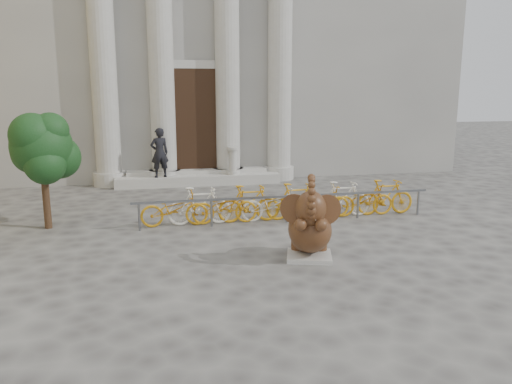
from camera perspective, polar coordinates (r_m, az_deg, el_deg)
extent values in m
plane|color=#474442|center=(9.71, -0.94, -9.14)|extent=(80.00, 80.00, 0.00)
cube|color=gray|center=(24.11, -8.34, 17.59)|extent=(22.00, 10.00, 12.00)
cube|color=black|center=(18.95, -6.91, 8.08)|extent=(2.40, 0.16, 4.00)
cylinder|color=#A8A59E|center=(18.77, -17.03, 12.83)|extent=(0.90, 0.90, 8.00)
cylinder|color=#A8A59E|center=(18.73, -10.76, 13.13)|extent=(0.90, 0.90, 8.00)
cylinder|color=#A8A59E|center=(18.95, -3.29, 13.28)|extent=(0.90, 0.90, 8.00)
cylinder|color=#A8A59E|center=(19.37, 2.72, 13.25)|extent=(0.90, 0.90, 8.00)
cube|color=#A8A59E|center=(18.68, -6.60, 1.48)|extent=(6.00, 1.20, 0.36)
cube|color=#A8A59E|center=(10.51, 6.10, -7.31)|extent=(1.11, 1.05, 0.09)
ellipsoid|color=black|center=(10.60, 6.11, -5.32)|extent=(0.95, 0.92, 0.58)
ellipsoid|color=black|center=(10.36, 6.16, -4.26)|extent=(1.16, 1.30, 0.95)
cylinder|color=black|center=(10.76, 4.76, -5.91)|extent=(0.34, 0.34, 0.24)
cylinder|color=black|center=(10.77, 7.40, -5.94)|extent=(0.34, 0.34, 0.24)
cylinder|color=black|center=(9.95, 5.08, -3.80)|extent=(0.37, 0.59, 0.36)
cylinder|color=black|center=(9.96, 7.39, -3.84)|extent=(0.37, 0.59, 0.36)
ellipsoid|color=black|center=(9.91, 6.27, -1.93)|extent=(0.76, 0.74, 0.73)
cylinder|color=black|center=(10.02, 4.47, -1.96)|extent=(0.54, 0.39, 0.62)
cylinder|color=black|center=(10.04, 8.02, -2.02)|extent=(0.62, 0.06, 0.62)
cone|color=beige|center=(9.76, 5.64, -3.01)|extent=(0.07, 0.21, 0.10)
cone|color=beige|center=(9.77, 6.92, -3.03)|extent=(0.16, 0.21, 0.10)
cube|color=slate|center=(13.09, 3.58, -0.50)|extent=(8.00, 0.06, 0.06)
cylinder|color=slate|center=(12.70, -13.20, -2.80)|extent=(0.06, 0.06, 0.70)
cylinder|color=slate|center=(12.78, -5.11, -2.43)|extent=(0.06, 0.06, 0.70)
cylinder|color=slate|center=(13.17, 3.56, -1.99)|extent=(0.06, 0.06, 0.70)
cylinder|color=slate|center=(13.83, 11.57, -1.54)|extent=(0.06, 0.06, 0.70)
cylinder|color=slate|center=(14.64, 18.03, -1.16)|extent=(0.06, 0.06, 0.70)
imported|color=orange|center=(12.91, -9.33, -1.71)|extent=(1.70, 0.50, 1.00)
imported|color=silver|center=(12.96, -6.46, -1.58)|extent=(1.66, 0.47, 1.00)
imported|color=orange|center=(13.04, -3.62, -1.45)|extent=(1.70, 0.50, 1.00)
imported|color=orange|center=(13.14, -0.82, -1.32)|extent=(1.66, 0.47, 1.00)
imported|color=silver|center=(13.28, 1.93, -1.19)|extent=(1.70, 0.50, 1.00)
imported|color=orange|center=(13.46, 4.61, -1.05)|extent=(1.66, 0.47, 1.00)
imported|color=orange|center=(13.65, 7.22, -0.92)|extent=(1.70, 0.50, 1.00)
imported|color=silver|center=(13.88, 9.75, -0.79)|extent=(1.66, 0.47, 1.00)
imported|color=orange|center=(14.13, 12.20, -0.67)|extent=(1.70, 0.50, 1.00)
imported|color=orange|center=(14.41, 14.55, -0.54)|extent=(1.66, 0.47, 1.00)
cylinder|color=#332114|center=(13.52, -22.89, -0.20)|extent=(0.18, 0.18, 1.78)
sphere|color=black|center=(13.35, -23.29, 4.78)|extent=(1.48, 1.48, 1.48)
sphere|color=black|center=(13.51, -21.60, 3.71)|extent=(1.08, 1.08, 1.08)
sphere|color=black|center=(13.67, -24.25, 4.00)|extent=(0.99, 0.99, 0.99)
sphere|color=black|center=(13.09, -22.97, 2.94)|extent=(0.99, 0.99, 0.99)
sphere|color=black|center=(13.16, -24.19, 5.92)|extent=(1.08, 1.08, 1.08)
sphere|color=black|center=(13.17, -22.45, 6.49)|extent=(0.89, 0.89, 0.89)
imported|color=black|center=(18.10, -10.97, 4.43)|extent=(0.73, 0.57, 1.77)
cylinder|color=#A8A59E|center=(18.51, -2.64, 2.21)|extent=(0.42, 0.42, 0.12)
cylinder|color=#A8A59E|center=(18.45, -2.65, 3.46)|extent=(0.29, 0.29, 0.93)
cylinder|color=#A8A59E|center=(18.38, -2.67, 4.99)|extent=(0.42, 0.42, 0.10)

